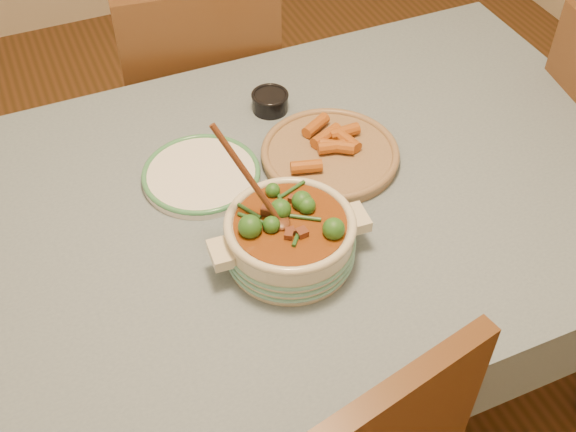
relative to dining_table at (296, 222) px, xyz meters
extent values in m
plane|color=#4B3115|center=(0.00, 0.00, -0.66)|extent=(4.50, 4.50, 0.00)
cube|color=brown|center=(0.00, 0.00, 0.06)|extent=(1.60, 1.00, 0.05)
cube|color=gray|center=(0.00, 0.00, 0.09)|extent=(1.68, 1.08, 0.01)
cylinder|color=brown|center=(0.73, 0.43, -0.31)|extent=(0.07, 0.07, 0.70)
cylinder|color=beige|center=(-0.09, -0.17, 0.14)|extent=(0.27, 0.27, 0.10)
torus|color=beige|center=(-0.09, -0.17, 0.19)|extent=(0.26, 0.26, 0.02)
cube|color=beige|center=(0.05, -0.18, 0.16)|extent=(0.04, 0.07, 0.03)
cube|color=beige|center=(-0.23, -0.16, 0.16)|extent=(0.04, 0.07, 0.03)
cylinder|color=brown|center=(-0.09, -0.17, 0.18)|extent=(0.22, 0.22, 0.02)
cylinder|color=white|center=(-0.18, 0.13, 0.10)|extent=(0.31, 0.31, 0.02)
torus|color=#42925E|center=(-0.18, 0.13, 0.11)|extent=(0.27, 0.27, 0.01)
cylinder|color=black|center=(0.06, 0.30, 0.11)|extent=(0.11, 0.11, 0.04)
torus|color=black|center=(0.06, 0.30, 0.14)|extent=(0.09, 0.09, 0.01)
cylinder|color=black|center=(0.06, 0.30, 0.13)|extent=(0.07, 0.07, 0.01)
cylinder|color=#9C7A56|center=(0.12, 0.07, 0.10)|extent=(0.41, 0.41, 0.02)
torus|color=#9C7A56|center=(0.12, 0.07, 0.11)|extent=(0.32, 0.32, 0.02)
cube|color=brown|center=(0.01, 0.80, -0.19)|extent=(0.49, 0.49, 0.04)
cube|color=brown|center=(-0.02, 0.60, 0.04)|extent=(0.44, 0.10, 0.47)
cylinder|color=brown|center=(0.22, 0.96, -0.43)|extent=(0.04, 0.04, 0.47)
cylinder|color=brown|center=(-0.15, 1.01, -0.43)|extent=(0.04, 0.04, 0.47)
cylinder|color=brown|center=(0.17, 0.59, -0.43)|extent=(0.04, 0.04, 0.47)
cylinder|color=brown|center=(-0.20, 0.64, -0.43)|extent=(0.04, 0.04, 0.47)
cylinder|color=brown|center=(0.83, 0.14, -0.43)|extent=(0.04, 0.04, 0.48)
camera|label=1|loc=(-0.47, -1.04, 1.19)|focal=45.00mm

